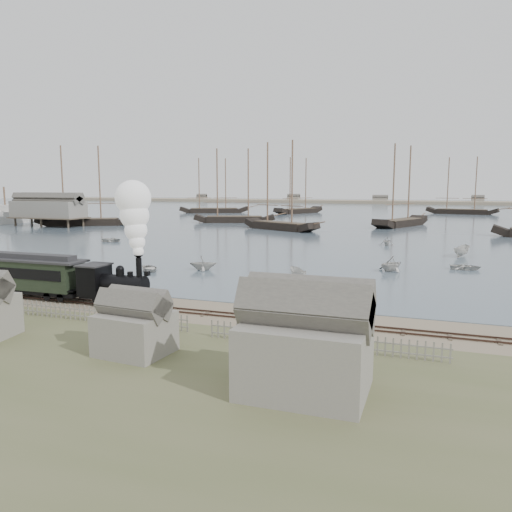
% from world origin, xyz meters
% --- Properties ---
extents(ground, '(600.00, 600.00, 0.00)m').
position_xyz_m(ground, '(0.00, 0.00, 0.00)').
color(ground, gray).
rests_on(ground, ground).
extents(harbor_water, '(600.00, 336.00, 0.06)m').
position_xyz_m(harbor_water, '(0.00, 170.00, 0.03)').
color(harbor_water, '#414E5D').
rests_on(harbor_water, ground).
extents(rail_track, '(120.00, 1.80, 0.16)m').
position_xyz_m(rail_track, '(0.00, -2.00, 0.04)').
color(rail_track, '#3A271F').
rests_on(rail_track, ground).
extents(picket_fence_west, '(19.00, 0.10, 1.20)m').
position_xyz_m(picket_fence_west, '(-6.50, -7.00, 0.00)').
color(picket_fence_west, gray).
rests_on(picket_fence_west, ground).
extents(picket_fence_east, '(15.00, 0.10, 1.20)m').
position_xyz_m(picket_fence_east, '(12.50, -7.50, 0.00)').
color(picket_fence_east, gray).
rests_on(picket_fence_east, ground).
extents(shed_mid, '(4.00, 3.50, 3.60)m').
position_xyz_m(shed_mid, '(2.00, -12.00, 0.00)').
color(shed_mid, gray).
rests_on(shed_mid, ground).
extents(shed_right, '(6.00, 5.00, 5.10)m').
position_xyz_m(shed_right, '(13.00, -14.00, 0.00)').
color(shed_right, gray).
rests_on(shed_right, ground).
extents(far_spit, '(500.00, 20.00, 1.80)m').
position_xyz_m(far_spit, '(0.00, 250.00, 0.00)').
color(far_spit, tan).
rests_on(far_spit, ground).
extents(locomotive, '(8.13, 3.04, 10.14)m').
position_xyz_m(locomotive, '(-4.87, -2.00, 4.67)').
color(locomotive, black).
rests_on(locomotive, ground).
extents(passenger_coach, '(14.29, 2.76, 3.47)m').
position_xyz_m(passenger_coach, '(-17.09, -2.00, 2.19)').
color(passenger_coach, black).
rests_on(passenger_coach, ground).
extents(beached_dinghy, '(2.95, 3.99, 0.80)m').
position_xyz_m(beached_dinghy, '(-19.23, 0.31, 0.40)').
color(beached_dinghy, beige).
rests_on(beached_dinghy, ground).
extents(rowboat_0, '(4.17, 4.18, 0.71)m').
position_xyz_m(rowboat_0, '(-12.69, 13.46, 0.42)').
color(rowboat_0, beige).
rests_on(rowboat_0, harbor_water).
extents(rowboat_1, '(3.56, 3.84, 1.67)m').
position_xyz_m(rowboat_1, '(-7.06, 16.29, 0.89)').
color(rowboat_1, beige).
rests_on(rowboat_1, harbor_water).
extents(rowboat_2, '(3.44, 2.90, 1.28)m').
position_xyz_m(rowboat_2, '(5.21, 13.95, 0.70)').
color(rowboat_2, beige).
rests_on(rowboat_2, harbor_water).
extents(rowboat_3, '(2.59, 3.58, 0.73)m').
position_xyz_m(rowboat_3, '(22.45, 27.02, 0.43)').
color(rowboat_3, beige).
rests_on(rowboat_3, harbor_water).
extents(rowboat_4, '(4.52, 4.42, 1.81)m').
position_xyz_m(rowboat_4, '(14.12, 23.02, 0.96)').
color(rowboat_4, beige).
rests_on(rowboat_4, harbor_water).
extents(rowboat_5, '(4.44, 2.95, 1.61)m').
position_xyz_m(rowboat_5, '(22.53, 38.67, 0.86)').
color(rowboat_5, beige).
rests_on(rowboat_5, harbor_water).
extents(rowboat_6, '(3.21, 4.24, 0.83)m').
position_xyz_m(rowboat_6, '(-36.04, 38.07, 0.47)').
color(rowboat_6, beige).
rests_on(rowboat_6, harbor_water).
extents(rowboat_7, '(2.80, 2.45, 1.43)m').
position_xyz_m(rowboat_7, '(11.37, 49.04, 0.77)').
color(rowboat_7, beige).
rests_on(rowboat_7, harbor_water).
extents(schooner_0, '(23.35, 15.16, 20.00)m').
position_xyz_m(schooner_0, '(-64.55, 67.29, 10.06)').
color(schooner_0, black).
rests_on(schooner_0, harbor_water).
extents(schooner_1, '(22.19, 12.10, 20.00)m').
position_xyz_m(schooner_1, '(-32.46, 88.93, 10.06)').
color(schooner_1, black).
rests_on(schooner_1, harbor_water).
extents(schooner_2, '(20.14, 13.63, 20.00)m').
position_xyz_m(schooner_2, '(-14.17, 71.64, 10.06)').
color(schooner_2, black).
rests_on(schooner_2, harbor_water).
extents(schooner_3, '(13.07, 22.51, 20.00)m').
position_xyz_m(schooner_3, '(11.03, 91.21, 10.06)').
color(schooner_3, black).
rests_on(schooner_3, harbor_water).
extents(schooner_6, '(25.16, 16.02, 20.00)m').
position_xyz_m(schooner_6, '(-57.69, 131.10, 10.06)').
color(schooner_6, black).
rests_on(schooner_6, harbor_water).
extents(schooner_7, '(14.36, 21.98, 20.00)m').
position_xyz_m(schooner_7, '(-27.53, 138.39, 10.06)').
color(schooner_7, black).
rests_on(schooner_7, harbor_water).
extents(schooner_8, '(24.36, 10.18, 20.00)m').
position_xyz_m(schooner_8, '(27.78, 153.12, 10.06)').
color(schooner_8, black).
rests_on(schooner_8, harbor_water).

